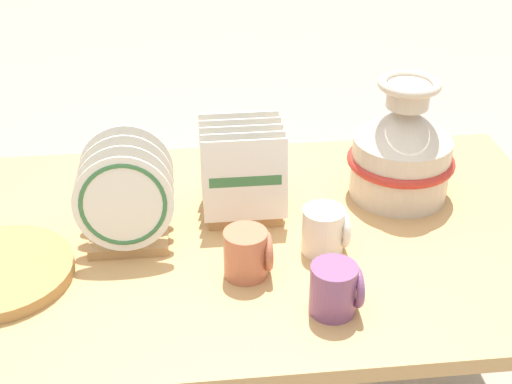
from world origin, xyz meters
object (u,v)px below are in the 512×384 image
(dish_rack_square_plates, at_px, (243,179))
(mug_cream_glaze, at_px, (325,230))
(mug_plum_glaze, at_px, (336,289))
(mug_terracotta_glaze, at_px, (248,253))
(dish_rack_round_plates, at_px, (126,203))
(ceramic_vase, at_px, (402,149))

(dish_rack_square_plates, relative_size, mug_cream_glaze, 2.07)
(mug_cream_glaze, relative_size, mug_plum_glaze, 1.00)
(mug_plum_glaze, xyz_separation_m, mug_terracotta_glaze, (-0.16, 0.13, 0.00))
(dish_rack_square_plates, bearing_deg, mug_cream_glaze, -48.90)
(dish_rack_round_plates, relative_size, dish_rack_square_plates, 1.10)
(dish_rack_round_plates, bearing_deg, dish_rack_square_plates, 20.75)
(dish_rack_square_plates, bearing_deg, dish_rack_round_plates, -159.25)
(mug_cream_glaze, bearing_deg, dish_rack_square_plates, 131.10)
(dish_rack_round_plates, distance_m, mug_plum_glaze, 0.50)
(dish_rack_round_plates, distance_m, dish_rack_square_plates, 0.28)
(mug_plum_glaze, bearing_deg, mug_terracotta_glaze, 139.21)
(dish_rack_square_plates, height_order, mug_cream_glaze, dish_rack_square_plates)
(dish_rack_round_plates, bearing_deg, ceramic_vase, 11.57)
(dish_rack_round_plates, height_order, dish_rack_square_plates, dish_rack_round_plates)
(ceramic_vase, height_order, mug_cream_glaze, ceramic_vase)
(mug_plum_glaze, relative_size, mug_terracotta_glaze, 1.00)
(ceramic_vase, xyz_separation_m, mug_cream_glaze, (-0.23, -0.22, -0.07))
(mug_cream_glaze, height_order, mug_plum_glaze, same)
(ceramic_vase, bearing_deg, mug_plum_glaze, -120.13)
(ceramic_vase, height_order, dish_rack_round_plates, ceramic_vase)
(dish_rack_square_plates, height_order, mug_terracotta_glaze, dish_rack_square_plates)
(mug_cream_glaze, xyz_separation_m, mug_plum_glaze, (-0.02, -0.20, 0.00))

